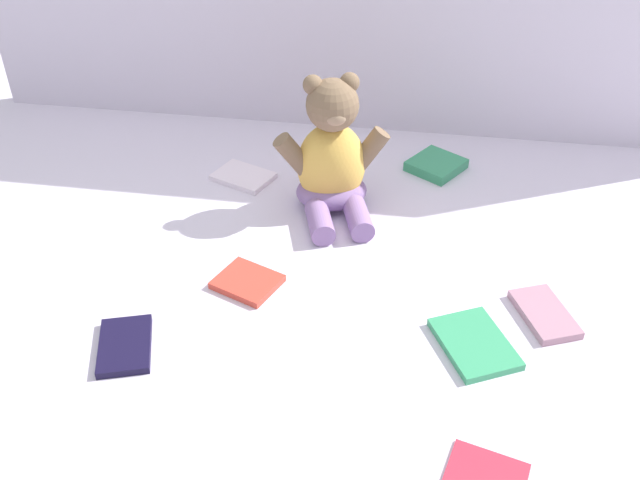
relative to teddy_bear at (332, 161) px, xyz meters
name	(u,v)px	position (x,y,z in m)	size (l,w,h in m)	color
ground_plane	(334,253)	(0.02, -0.15, -0.09)	(3.20, 3.20, 0.00)	silver
teddy_bear	(332,161)	(0.00, 0.00, 0.00)	(0.21, 0.21, 0.25)	#E5B24C
book_case_0	(243,177)	(-0.19, 0.07, -0.09)	(0.08, 0.11, 0.01)	white
book_case_1	(474,344)	(0.26, -0.33, -0.09)	(0.09, 0.13, 0.01)	#379D66
book_case_2	(544,314)	(0.36, -0.25, -0.09)	(0.07, 0.12, 0.01)	#AC798D
book_case_4	(436,165)	(0.19, 0.16, -0.08)	(0.09, 0.10, 0.02)	#349362
book_case_5	(247,282)	(-0.10, -0.25, -0.09)	(0.08, 0.10, 0.01)	#D24131
book_case_6	(125,346)	(-0.24, -0.42, -0.09)	(0.07, 0.11, 0.01)	black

